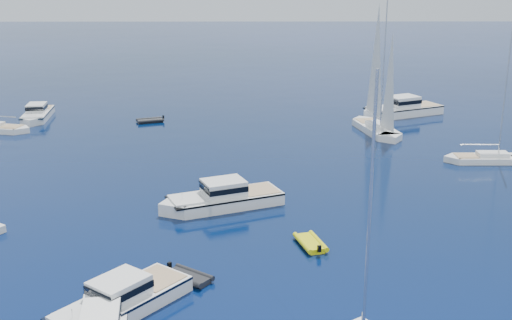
% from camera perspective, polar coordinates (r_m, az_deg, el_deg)
% --- Properties ---
extents(ground, '(400.00, 400.00, 0.00)m').
position_cam_1_polar(ground, '(38.04, 2.83, -13.34)').
color(ground, '#081A53').
rests_on(ground, ground).
extents(motor_cruiser_left, '(8.76, 9.97, 2.68)m').
position_cam_1_polar(motor_cruiser_left, '(38.85, -12.04, -13.04)').
color(motor_cruiser_left, silver).
rests_on(motor_cruiser_left, ground).
extents(motor_cruiser_centre, '(11.54, 7.45, 2.91)m').
position_cam_1_polar(motor_cruiser_centre, '(53.49, -3.06, -4.14)').
color(motor_cruiser_centre, silver).
rests_on(motor_cruiser_centre, ground).
extents(motor_cruiser_distant, '(12.87, 8.70, 3.26)m').
position_cam_1_polar(motor_cruiser_distant, '(88.11, 12.64, 3.87)').
color(motor_cruiser_distant, white).
rests_on(motor_cruiser_distant, ground).
extents(motor_cruiser_horizon, '(4.01, 9.94, 2.54)m').
position_cam_1_polar(motor_cruiser_horizon, '(88.51, -18.69, 3.44)').
color(motor_cruiser_horizon, silver).
rests_on(motor_cruiser_horizon, ground).
extents(sailboat_centre, '(9.49, 2.49, 13.94)m').
position_cam_1_polar(sailboat_centre, '(69.54, 19.76, -0.15)').
color(sailboat_centre, silver).
rests_on(sailboat_centre, ground).
extents(sailboat_sails_r, '(5.37, 12.04, 17.15)m').
position_cam_1_polar(sailboat_sails_r, '(78.43, 10.52, 2.42)').
color(sailboat_sails_r, white).
rests_on(sailboat_sails_r, ground).
extents(tender_yellow, '(2.72, 3.76, 0.95)m').
position_cam_1_polar(tender_yellow, '(46.45, 4.81, -7.53)').
color(tender_yellow, '#D8D70C').
rests_on(tender_yellow, ground).
extents(tender_grey_near, '(3.70, 3.40, 0.95)m').
position_cam_1_polar(tender_grey_near, '(41.83, -5.96, -10.45)').
color(tender_grey_near, black).
rests_on(tender_grey_near, ground).
extents(tender_grey_far, '(3.92, 3.02, 0.95)m').
position_cam_1_polar(tender_grey_far, '(83.22, -9.32, 3.31)').
color(tender_grey_far, black).
rests_on(tender_grey_far, ground).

